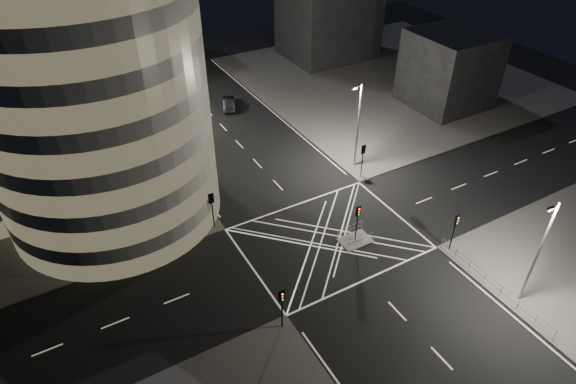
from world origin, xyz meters
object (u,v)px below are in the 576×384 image
traffic_signal_nr (455,226)px  street_lamp_right_far (358,124)px  traffic_signal_island (358,217)px  street_lamp_right_near (539,251)px  street_lamp_left_far (133,89)px  sedan (229,103)px  central_island (355,240)px  traffic_signal_nl (282,302)px  street_lamp_left_near (183,157)px  traffic_signal_fl (212,204)px  traffic_signal_fr (363,155)px

traffic_signal_nr → street_lamp_right_far: 16.03m
traffic_signal_island → street_lamp_right_near: size_ratio=0.40×
street_lamp_left_far → sedan: 13.28m
traffic_signal_island → central_island: bearing=0.0°
traffic_signal_nl → traffic_signal_nr: 17.60m
traffic_signal_island → street_lamp_left_near: size_ratio=0.40×
street_lamp_left_near → traffic_signal_fl: bearing=-83.0°
traffic_signal_fl → traffic_signal_fr: 17.60m
street_lamp_right_far → street_lamp_right_near: 23.00m
traffic_signal_nr → street_lamp_right_far: street_lamp_right_far is taller
street_lamp_right_far → sedan: 22.29m
traffic_signal_nl → traffic_signal_nr: bearing=0.0°
traffic_signal_fr → central_island: bearing=-129.3°
central_island → street_lamp_right_far: size_ratio=0.30×
traffic_signal_fr → street_lamp_right_near: (0.64, -20.80, 2.63)m
street_lamp_right_far → street_lamp_right_near: same height
central_island → traffic_signal_nr: bearing=-37.9°
traffic_signal_island → street_lamp_left_far: size_ratio=0.40×
traffic_signal_fr → sedan: size_ratio=0.87×
traffic_signal_fr → street_lamp_left_far: bearing=128.2°
traffic_signal_fr → traffic_signal_nr: size_ratio=1.00×
traffic_signal_fr → street_lamp_right_far: bearing=73.9°
street_lamp_left_near → street_lamp_left_far: bearing=90.0°
traffic_signal_nl → street_lamp_right_far: (18.24, 15.80, 2.63)m
traffic_signal_nr → traffic_signal_island: bearing=142.1°
street_lamp_left_near → street_lamp_left_far: size_ratio=1.00×
traffic_signal_fl → traffic_signal_nl: (0.00, -13.60, 0.00)m
traffic_signal_nr → traffic_signal_island: size_ratio=1.00×
street_lamp_left_near → street_lamp_right_near: bearing=-54.0°
central_island → traffic_signal_fr: 11.10m
traffic_signal_nl → street_lamp_right_near: 19.78m
central_island → street_lamp_right_far: (7.44, 10.50, 5.47)m
central_island → traffic_signal_nr: traffic_signal_nr is taller
central_island → traffic_signal_fl: bearing=142.5°
street_lamp_right_far → sedan: size_ratio=2.18×
traffic_signal_nl → street_lamp_right_far: 24.27m
central_island → traffic_signal_island: bearing=0.0°
traffic_signal_nl → street_lamp_left_near: size_ratio=0.40×
central_island → street_lamp_right_far: street_lamp_right_far is taller
traffic_signal_fl → traffic_signal_nr: bearing=-37.7°
traffic_signal_nl → sedan: (11.75, 36.58, -2.16)m
street_lamp_right_near → traffic_signal_nl: bearing=158.5°
traffic_signal_fr → traffic_signal_island: 10.73m
central_island → traffic_signal_island: size_ratio=0.75×
traffic_signal_nl → traffic_signal_fl: bearing=90.0°
traffic_signal_nl → street_lamp_right_near: size_ratio=0.40×
traffic_signal_nr → street_lamp_right_far: size_ratio=0.40×
street_lamp_right_far → sedan: (-6.49, 20.78, -4.79)m
traffic_signal_fl → street_lamp_right_near: street_lamp_right_near is taller
traffic_signal_fl → traffic_signal_island: bearing=-37.5°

